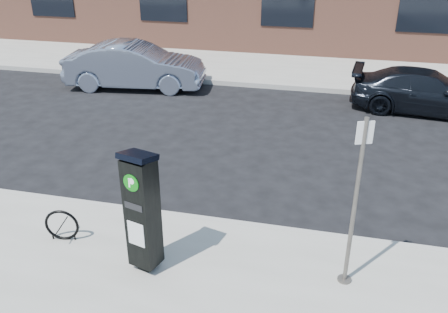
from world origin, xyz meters
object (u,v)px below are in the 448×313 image
(parking_kiosk, at_px, (142,211))
(car_silver, at_px, (135,66))
(car_dark, at_px, (426,92))
(sign_pole, at_px, (355,206))
(bike_rack, at_px, (62,225))

(parking_kiosk, relative_size, car_silver, 0.44)
(car_silver, distance_m, car_dark, 8.76)
(car_dark, bearing_deg, sign_pole, 170.78)
(car_dark, bearing_deg, bike_rack, 146.43)
(bike_rack, xyz_separation_m, car_silver, (-2.24, 8.26, 0.30))
(sign_pole, distance_m, bike_rack, 4.53)
(parking_kiosk, height_order, car_silver, parking_kiosk)
(parking_kiosk, distance_m, bike_rack, 1.75)
(parking_kiosk, bearing_deg, bike_rack, -176.61)
(bike_rack, bearing_deg, car_dark, 41.30)
(sign_pole, bearing_deg, bike_rack, 158.85)
(bike_rack, distance_m, car_dark, 10.36)
(parking_kiosk, xyz_separation_m, car_silver, (-3.81, 8.59, -0.41))
(bike_rack, relative_size, car_silver, 0.13)
(parking_kiosk, relative_size, car_dark, 0.47)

